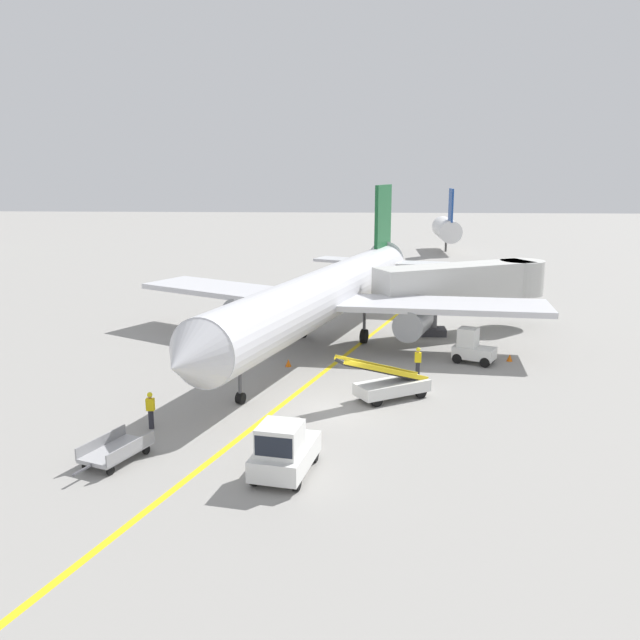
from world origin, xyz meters
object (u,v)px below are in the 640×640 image
Objects in this scene: ground_crew_wing_walker at (151,409)px; safety_cone_nose_right at (288,363)px; jet_bridge at (472,282)px; baggage_cart_loaded at (116,451)px; ground_crew_marshaller at (418,361)px; safety_cone_wingtip_left at (302,432)px; pushback_tug at (284,451)px; baggage_tug_near_wing at (472,348)px; baggage_tug_by_cargo_door at (217,344)px; airliner at (326,294)px; safety_cone_nose_left at (510,358)px; belt_loader_forward_hold at (390,384)px.

ground_crew_wing_walker is 3.86× the size of safety_cone_nose_right.
jet_bridge reaches higher than baggage_cart_loaded.
baggage_cart_loaded is at bearing -127.23° from jet_bridge.
safety_cone_wingtip_left is at bearing -122.46° from ground_crew_marshaller.
pushback_tug reaches higher than baggage_tug_near_wing.
baggage_cart_loaded is at bearing -112.04° from safety_cone_nose_right.
jet_bridge is 4.72× the size of baggage_tug_by_cargo_door.
safety_cone_nose_left is (11.30, -3.11, -3.20)m from airliner.
airliner is 11.18m from jet_bridge.
baggage_tug_by_cargo_door is 4.83m from safety_cone_nose_right.
safety_cone_nose_left is at bearing -15.41° from airliner.
jet_bridge is 15.83m from safety_cone_nose_right.
airliner reaches higher than jet_bridge.
safety_cone_nose_right is at bearing 62.72° from ground_crew_wing_walker.
baggage_cart_loaded reaches higher than safety_cone_wingtip_left.
baggage_cart_loaded is at bearing -144.02° from belt_loader_forward_hold.
safety_cone_nose_right is at bearing 167.69° from ground_crew_marshaller.
ground_crew_wing_walker is at bearing 174.68° from safety_cone_wingtip_left.
ground_crew_wing_walker is at bearing -131.35° from jet_bridge.
safety_cone_wingtip_left is at bearing 22.02° from baggage_cart_loaded.
jet_bridge is at bearing 48.65° from ground_crew_wing_walker.
baggage_tug_near_wing is at bearing 58.67° from pushback_tug.
ground_crew_wing_walker is at bearing -144.65° from baggage_tug_near_wing.
ground_crew_marshaller reaches higher than safety_cone_nose_right.
jet_bridge reaches higher than ground_crew_marshaller.
ground_crew_marshaller is (6.12, 12.74, -0.08)m from pushback_tug.
pushback_tug is (-0.66, -19.33, -2.42)m from airliner.
baggage_cart_loaded is (-7.42, -18.49, -2.95)m from airliner.
jet_bridge is at bearing 62.76° from safety_cone_wingtip_left.
baggage_cart_loaded is (-17.59, -23.15, -3.07)m from jet_bridge.
jet_bridge reaches higher than safety_cone_nose_left.
baggage_tug_by_cargo_door is 6.09× the size of safety_cone_nose_left.
belt_loader_forward_hold is (-5.18, -6.80, -0.15)m from baggage_tug_near_wing.
belt_loader_forward_hold is at bearing -113.10° from jet_bridge.
safety_cone_nose_left is at bearing 32.76° from ground_crew_wing_walker.
belt_loader_forward_hold is at bearing 63.79° from pushback_tug.
safety_cone_wingtip_left is at bearing 83.93° from pushback_tug.
pushback_tug is at bearing -126.39° from safety_cone_nose_left.
jet_bridge is 2.57× the size of belt_loader_forward_hold.
jet_bridge is at bearing 98.29° from safety_cone_nose_left.
airliner reaches higher than ground_crew_marshaller.
pushback_tug is at bearing -84.85° from safety_cone_nose_right.
safety_cone_wingtip_left is (-11.56, -12.48, 0.00)m from safety_cone_nose_left.
baggage_tug_by_cargo_door is 0.71× the size of baggage_cart_loaded.
airliner is at bearing 109.89° from belt_loader_forward_hold.
safety_cone_wingtip_left is (-0.26, -15.59, -3.20)m from airliner.
ground_crew_marshaller is 7.62m from safety_cone_nose_right.
pushback_tug is 14.44m from safety_cone_nose_right.
pushback_tug reaches higher than baggage_tug_by_cargo_door.
safety_cone_nose_left is at bearing 30.80° from ground_crew_marshaller.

